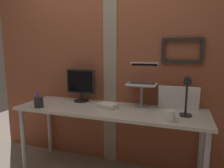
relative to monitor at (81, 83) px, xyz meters
name	(u,v)px	position (x,y,z in m)	size (l,w,h in m)	color
brick_wall_back	(109,57)	(0.30, 0.18, 0.32)	(3.18, 0.16, 2.63)	brown
desk	(109,116)	(0.43, -0.18, -0.30)	(2.03, 0.61, 0.77)	beige
monitor	(81,83)	(0.00, 0.00, 0.00)	(0.36, 0.18, 0.39)	black
laptop_stand	(142,92)	(0.74, 0.00, -0.06)	(0.28, 0.22, 0.25)	gray
laptop	(143,78)	(0.74, 0.08, 0.09)	(0.32, 0.31, 0.24)	silver
whiteboard_panel	(178,98)	(1.13, 0.02, -0.10)	(0.41, 0.02, 0.25)	white
desk_lamp	(187,92)	(1.20, -0.24, 0.02)	(0.12, 0.20, 0.38)	black
pen_cup	(39,102)	(-0.31, -0.39, -0.17)	(0.10, 0.10, 0.18)	#262628
coffee_mug	(171,116)	(1.08, -0.39, -0.17)	(0.12, 0.08, 0.10)	silver
paper_clutter_stack	(107,106)	(0.41, -0.18, -0.20)	(0.20, 0.14, 0.05)	silver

